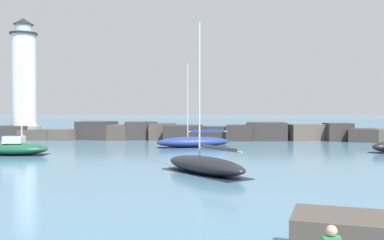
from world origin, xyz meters
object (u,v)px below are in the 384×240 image
object	(u,v)px
sailboat_moored_3	(193,142)
sailboat_moored_5	(205,165)
lighthouse	(24,85)
sailboat_moored_2	(17,148)

from	to	relation	value
sailboat_moored_3	sailboat_moored_5	world-z (taller)	sailboat_moored_5
sailboat_moored_3	lighthouse	bearing A→B (deg)	153.79
lighthouse	sailboat_moored_2	world-z (taller)	lighthouse
sailboat_moored_3	sailboat_moored_5	xyz separation A→B (m)	(1.86, -18.83, -0.01)
lighthouse	sailboat_moored_3	bearing A→B (deg)	-26.21
sailboat_moored_2	sailboat_moored_3	size ratio (longest dim) A/B	0.91
sailboat_moored_3	sailboat_moored_2	bearing A→B (deg)	-150.52
lighthouse	sailboat_moored_5	xyz separation A→B (m)	(26.35, -30.88, -6.89)
sailboat_moored_2	sailboat_moored_5	xyz separation A→B (m)	(17.37, -10.07, -0.05)
sailboat_moored_2	lighthouse	bearing A→B (deg)	113.33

